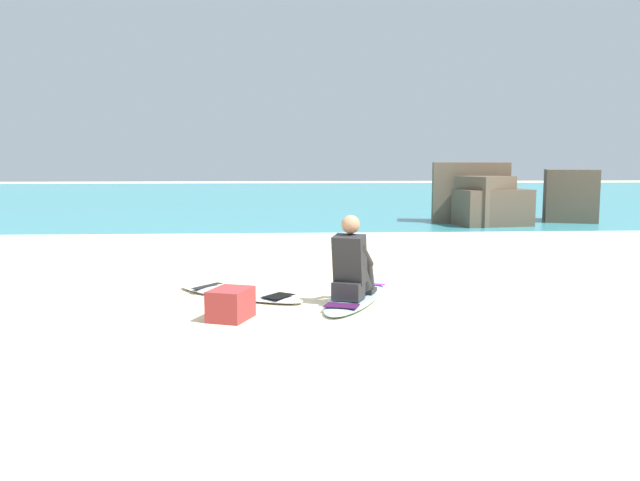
# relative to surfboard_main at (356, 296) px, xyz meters

# --- Properties ---
(ground_plane) EXTENTS (80.00, 80.00, 0.00)m
(ground_plane) POSITION_rel_surfboard_main_xyz_m (-0.70, -0.76, -0.04)
(ground_plane) COLOR beige
(sea) EXTENTS (80.00, 28.00, 0.10)m
(sea) POSITION_rel_surfboard_main_xyz_m (-0.70, 19.29, 0.01)
(sea) COLOR teal
(sea) RESTS_ON ground
(breaking_foam) EXTENTS (80.00, 0.90, 0.11)m
(breaking_foam) POSITION_rel_surfboard_main_xyz_m (-0.70, 5.59, 0.02)
(breaking_foam) COLOR white
(breaking_foam) RESTS_ON ground
(surfboard_main) EXTENTS (1.21, 2.23, 0.08)m
(surfboard_main) POSITION_rel_surfboard_main_xyz_m (0.00, 0.00, 0.00)
(surfboard_main) COLOR #9ED1E5
(surfboard_main) RESTS_ON ground
(surfer_seated) EXTENTS (0.59, 0.77, 0.95)m
(surfer_seated) POSITION_rel_surfboard_main_xyz_m (-0.08, -0.26, 0.40)
(surfer_seated) COLOR #232326
(surfer_seated) RESTS_ON surfboard_main
(surfboard_spare_near) EXTENTS (1.78, 1.52, 0.08)m
(surfboard_spare_near) POSITION_rel_surfboard_main_xyz_m (-1.38, 0.25, 0.00)
(surfboard_spare_near) COLOR silver
(surfboard_spare_near) RESTS_ON ground
(rock_outcrop_distant) EXTENTS (4.19, 2.73, 1.54)m
(rock_outcrop_distant) POSITION_rel_surfboard_main_xyz_m (4.46, 8.08, 0.59)
(rock_outcrop_distant) COLOR brown
(rock_outcrop_distant) RESTS_ON ground
(beach_bag) EXTENTS (0.51, 0.58, 0.32)m
(beach_bag) POSITION_rel_surfboard_main_xyz_m (-1.40, -0.92, 0.12)
(beach_bag) COLOR maroon
(beach_bag) RESTS_ON ground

